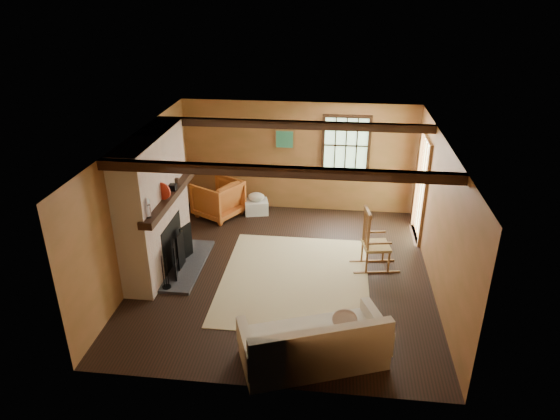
# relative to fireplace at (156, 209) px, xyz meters

# --- Properties ---
(ground) EXTENTS (5.50, 5.50, 0.00)m
(ground) POSITION_rel_fireplace_xyz_m (2.23, 0.00, -1.10)
(ground) COLOR black
(ground) RESTS_ON ground
(room_envelope) EXTENTS (5.02, 5.52, 2.44)m
(room_envelope) POSITION_rel_fireplace_xyz_m (2.45, 0.26, 0.53)
(room_envelope) COLOR #9D5E38
(room_envelope) RESTS_ON ground
(fireplace) EXTENTS (1.02, 2.30, 2.40)m
(fireplace) POSITION_rel_fireplace_xyz_m (0.00, 0.00, 0.00)
(fireplace) COLOR #A75F41
(fireplace) RESTS_ON ground
(rug) EXTENTS (2.50, 3.00, 0.01)m
(rug) POSITION_rel_fireplace_xyz_m (2.43, -0.20, -1.10)
(rug) COLOR tan
(rug) RESTS_ON ground
(rocking_chair) EXTENTS (0.89, 0.56, 1.14)m
(rocking_chair) POSITION_rel_fireplace_xyz_m (3.76, 0.34, -0.62)
(rocking_chair) COLOR tan
(rocking_chair) RESTS_ON ground
(sofa) EXTENTS (2.09, 1.46, 0.78)m
(sofa) POSITION_rel_fireplace_xyz_m (2.87, -2.23, -0.83)
(sofa) COLOR beige
(sofa) RESTS_ON ground
(firewood_pile) EXTENTS (0.61, 0.11, 0.22)m
(firewood_pile) POSITION_rel_fireplace_xyz_m (0.18, 2.45, -0.99)
(firewood_pile) COLOR brown
(firewood_pile) RESTS_ON ground
(laundry_basket) EXTENTS (0.57, 0.49, 0.30)m
(laundry_basket) POSITION_rel_fireplace_xyz_m (1.35, 2.36, -0.95)
(laundry_basket) COLOR white
(laundry_basket) RESTS_ON ground
(basket_pillow) EXTENTS (0.41, 0.35, 0.18)m
(basket_pillow) POSITION_rel_fireplace_xyz_m (1.35, 2.36, -0.71)
(basket_pillow) COLOR beige
(basket_pillow) RESTS_ON laundry_basket
(armchair) EXTENTS (1.20, 1.19, 0.81)m
(armchair) POSITION_rel_fireplace_xyz_m (0.55, 2.14, -0.70)
(armchair) COLOR #BF6026
(armchair) RESTS_ON ground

